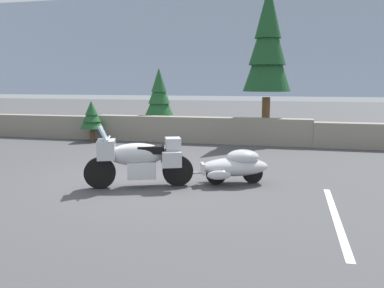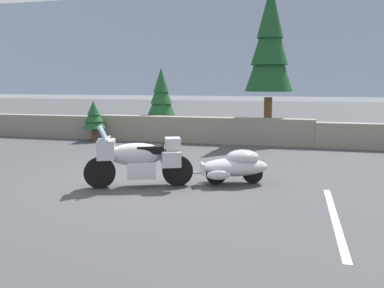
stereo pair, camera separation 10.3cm
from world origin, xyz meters
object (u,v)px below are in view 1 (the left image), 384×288
pine_tree_secondary (159,94)px  touring_motorcycle (139,158)px  car_shaped_trailer (235,165)px  pine_tree_tall (268,44)px

pine_tree_secondary → touring_motorcycle: bearing=-75.1°
car_shaped_trailer → pine_tree_tall: bearing=87.8°
touring_motorcycle → pine_tree_tall: size_ratio=0.38×
touring_motorcycle → pine_tree_secondary: size_ratio=0.79×
car_shaped_trailer → touring_motorcycle: bearing=-158.8°
touring_motorcycle → pine_tree_tall: (2.21, 7.43, 2.99)m
touring_motorcycle → pine_tree_secondary: (-2.03, 7.61, 1.12)m
car_shaped_trailer → pine_tree_secondary: 8.04m
touring_motorcycle → pine_tree_tall: bearing=73.4°
car_shaped_trailer → pine_tree_secondary: size_ratio=0.78×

